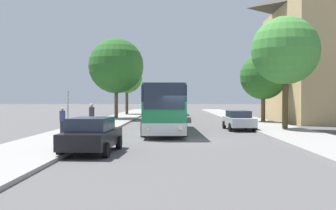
{
  "coord_description": "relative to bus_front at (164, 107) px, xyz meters",
  "views": [
    {
      "loc": [
        -0.67,
        -22.25,
        2.33
      ],
      "look_at": [
        -1.13,
        9.03,
        1.84
      ],
      "focal_mm": 42.0,
      "sensor_mm": 36.0,
      "label": 1
    }
  ],
  "objects": [
    {
      "name": "tree_left_far",
      "position": [
        -5.76,
        16.42,
        4.28
      ],
      "size": [
        6.17,
        6.17,
        8.96
      ],
      "color": "brown",
      "rests_on": "sidewalk_left"
    },
    {
      "name": "ground_plane",
      "position": [
        1.39,
        -5.33,
        -1.74
      ],
      "size": [
        300.0,
        300.0,
        0.0
      ],
      "primitive_type": "plane",
      "color": "#565454",
      "rests_on": "ground"
    },
    {
      "name": "bus_middle",
      "position": [
        -0.02,
        16.52,
        0.15
      ],
      "size": [
        3.1,
        11.93,
        3.53
      ],
      "rotation": [
        0.0,
        0.0,
        -0.04
      ],
      "color": "#238942",
      "rests_on": "ground_plane"
    },
    {
      "name": "pedestrian_waiting_near",
      "position": [
        -4.73,
        -1.63,
        -0.63
      ],
      "size": [
        0.36,
        0.36,
        1.88
      ],
      "rotation": [
        0.0,
        0.0,
        3.18
      ],
      "color": "#23232D",
      "rests_on": "sidewalk_left"
    },
    {
      "name": "sidewalk_left",
      "position": [
        -5.61,
        -5.33,
        -1.66
      ],
      "size": [
        4.0,
        120.0,
        0.15
      ],
      "primitive_type": "cube",
      "color": "gray",
      "rests_on": "ground_plane"
    },
    {
      "name": "sidewalk_right",
      "position": [
        8.39,
        -5.33,
        -1.66
      ],
      "size": [
        4.0,
        120.0,
        0.15
      ],
      "primitive_type": "cube",
      "color": "gray",
      "rests_on": "ground_plane"
    },
    {
      "name": "tree_right_near",
      "position": [
        8.81,
        1.05,
        4.09
      ],
      "size": [
        4.93,
        4.93,
        8.16
      ],
      "color": "#513D23",
      "rests_on": "sidewalk_right"
    },
    {
      "name": "parked_car_right_near",
      "position": [
        5.57,
        1.75,
        -0.98
      ],
      "size": [
        2.05,
        4.47,
        1.44
      ],
      "rotation": [
        0.0,
        0.0,
        3.17
      ],
      "color": "#B7B7BC",
      "rests_on": "ground_plane"
    },
    {
      "name": "bus_front",
      "position": [
        0.0,
        0.0,
        0.0
      ],
      "size": [
        3.08,
        12.18,
        3.24
      ],
      "rotation": [
        0.0,
        0.0,
        0.03
      ],
      "color": "silver",
      "rests_on": "ground_plane"
    },
    {
      "name": "parked_car_left_curb",
      "position": [
        -2.79,
        -10.88,
        -0.94
      ],
      "size": [
        2.2,
        4.35,
        1.53
      ],
      "rotation": [
        0.0,
        0.0,
        -0.05
      ],
      "color": "black",
      "rests_on": "ground_plane"
    },
    {
      "name": "pedestrian_waiting_far",
      "position": [
        -6.32,
        -2.91,
        -0.76
      ],
      "size": [
        0.36,
        0.36,
        1.64
      ],
      "rotation": [
        0.0,
        0.0,
        5.3
      ],
      "color": "#23232D",
      "rests_on": "sidewalk_left"
    },
    {
      "name": "bus_stop_sign",
      "position": [
        -5.48,
        -4.7,
        0.05
      ],
      "size": [
        0.08,
        0.45,
        2.64
      ],
      "color": "gray",
      "rests_on": "sidewalk_left"
    },
    {
      "name": "tree_right_mid",
      "position": [
        9.35,
        10.38,
        2.76
      ],
      "size": [
        4.49,
        4.49,
        6.6
      ],
      "color": "brown",
      "rests_on": "sidewalk_right"
    },
    {
      "name": "bus_rear",
      "position": [
        0.28,
        31.44,
        0.07
      ],
      "size": [
        2.9,
        11.06,
        3.39
      ],
      "rotation": [
        0.0,
        0.0,
        0.01
      ],
      "color": "#2D2D2D",
      "rests_on": "ground_plane"
    },
    {
      "name": "tree_left_near",
      "position": [
        -6.05,
        28.88,
        3.6
      ],
      "size": [
        4.39,
        4.39,
        7.4
      ],
      "color": "#513D23",
      "rests_on": "sidewalk_left"
    }
  ]
}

